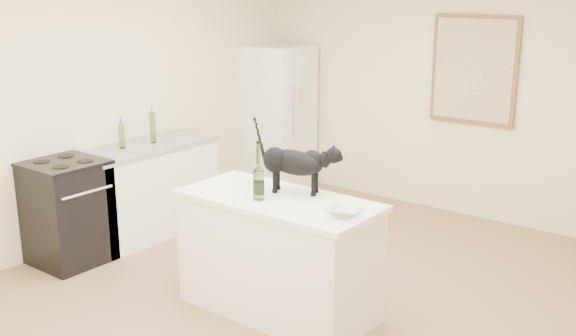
% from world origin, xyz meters
% --- Properties ---
extents(floor, '(5.50, 5.50, 0.00)m').
position_xyz_m(floor, '(0.00, 0.00, 0.00)').
color(floor, '#8F6B4C').
rests_on(floor, ground).
extents(wall_back, '(4.50, 0.00, 4.50)m').
position_xyz_m(wall_back, '(0.00, 2.75, 1.30)').
color(wall_back, '#F4E9BD').
rests_on(wall_back, ground).
extents(wall_left, '(0.00, 5.50, 5.50)m').
position_xyz_m(wall_left, '(-2.25, 0.00, 1.30)').
color(wall_left, '#F4E9BD').
rests_on(wall_left, ground).
extents(island_base, '(1.44, 0.67, 0.86)m').
position_xyz_m(island_base, '(0.10, -0.20, 0.43)').
color(island_base, white).
rests_on(island_base, floor).
extents(island_top, '(1.50, 0.70, 0.04)m').
position_xyz_m(island_top, '(0.10, -0.20, 0.88)').
color(island_top, white).
rests_on(island_top, island_base).
extents(left_cabinets, '(0.60, 1.40, 0.86)m').
position_xyz_m(left_cabinets, '(-1.95, 0.30, 0.43)').
color(left_cabinets, white).
rests_on(left_cabinets, floor).
extents(left_countertop, '(0.62, 1.44, 0.04)m').
position_xyz_m(left_countertop, '(-1.95, 0.30, 0.88)').
color(left_countertop, gray).
rests_on(left_countertop, left_cabinets).
extents(stove, '(0.60, 0.60, 0.90)m').
position_xyz_m(stove, '(-1.95, -0.60, 0.45)').
color(stove, black).
rests_on(stove, floor).
extents(fridge, '(0.68, 0.68, 1.70)m').
position_xyz_m(fridge, '(-1.95, 2.35, 0.85)').
color(fridge, white).
rests_on(fridge, floor).
extents(artwork_frame, '(0.90, 0.03, 1.10)m').
position_xyz_m(artwork_frame, '(0.30, 2.72, 1.55)').
color(artwork_frame, brown).
rests_on(artwork_frame, wall_back).
extents(artwork_canvas, '(0.82, 0.00, 1.02)m').
position_xyz_m(artwork_canvas, '(0.30, 2.70, 1.55)').
color(artwork_canvas, beige).
rests_on(artwork_canvas, wall_back).
extents(black_cat, '(0.61, 0.39, 0.41)m').
position_xyz_m(black_cat, '(0.11, -0.03, 1.11)').
color(black_cat, black).
rests_on(black_cat, island_top).
extents(wine_bottle, '(0.10, 0.10, 0.38)m').
position_xyz_m(wine_bottle, '(0.02, -0.32, 1.09)').
color(wine_bottle, '#375C24').
rests_on(wine_bottle, island_top).
extents(glass_bowl, '(0.26, 0.26, 0.06)m').
position_xyz_m(glass_bowl, '(0.71, -0.26, 0.93)').
color(glass_bowl, white).
rests_on(glass_bowl, island_top).
extents(fridge_paper, '(0.04, 0.13, 0.18)m').
position_xyz_m(fridge_paper, '(-1.60, 2.38, 1.15)').
color(fridge_paper, beige).
rests_on(fridge_paper, fridge).
extents(counter_bottle_cluster, '(0.12, 0.39, 0.30)m').
position_xyz_m(counter_bottle_cluster, '(-1.97, 0.26, 1.04)').
color(counter_bottle_cluster, '#22571E').
rests_on(counter_bottle_cluster, left_countertop).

